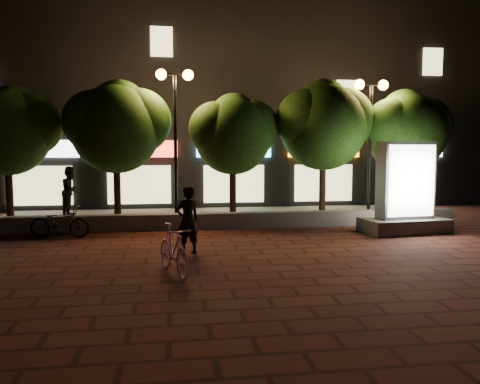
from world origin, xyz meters
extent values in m
plane|color=#55251A|center=(0.00, 0.00, 0.00)|extent=(80.00, 80.00, 0.00)
cube|color=slate|center=(0.00, 4.00, 0.25)|extent=(16.00, 0.45, 0.50)
cube|color=slate|center=(0.00, 6.50, 0.04)|extent=(16.00, 5.00, 0.08)
cube|color=black|center=(0.00, 13.00, 5.00)|extent=(28.00, 8.00, 10.00)
cube|color=white|center=(-7.00, 8.94, 2.60)|extent=(3.20, 0.12, 0.70)
cube|color=beige|center=(-7.00, 8.94, 1.10)|extent=(2.60, 0.10, 1.60)
cube|color=red|center=(-3.00, 8.94, 2.60)|extent=(3.20, 0.12, 0.70)
cube|color=beige|center=(-3.00, 8.94, 1.10)|extent=(2.60, 0.10, 1.60)
cube|color=#56CFE4|center=(1.00, 8.94, 2.60)|extent=(3.20, 0.12, 0.70)
cube|color=beige|center=(1.00, 8.94, 1.10)|extent=(2.60, 0.10, 1.60)
cube|color=orange|center=(5.00, 8.94, 2.60)|extent=(3.20, 0.12, 0.70)
cube|color=beige|center=(5.00, 8.94, 1.10)|extent=(2.60, 0.10, 1.60)
cube|color=silver|center=(9.00, 8.94, 2.60)|extent=(3.20, 0.12, 0.70)
cube|color=beige|center=(9.00, 8.94, 1.10)|extent=(2.60, 0.10, 1.60)
cube|color=beige|center=(-2.00, 8.94, 7.00)|extent=(0.90, 0.10, 1.20)
cube|color=beige|center=(6.00, 8.94, 5.00)|extent=(0.90, 0.10, 1.20)
cube|color=beige|center=(10.00, 8.94, 6.50)|extent=(0.90, 0.10, 1.20)
cylinder|color=#321E13|center=(-7.00, 5.40, 1.21)|extent=(0.24, 0.24, 2.25)
sphere|color=#305C1B|center=(-7.00, 5.40, 3.10)|extent=(2.80, 2.80, 2.80)
sphere|color=#305C1B|center=(-6.30, 5.60, 3.40)|extent=(2.10, 2.10, 2.10)
sphere|color=#305C1B|center=(-6.90, 5.75, 3.80)|extent=(1.82, 1.82, 1.82)
cylinder|color=#321E13|center=(-3.50, 5.40, 1.25)|extent=(0.24, 0.24, 2.34)
sphere|color=#305C1B|center=(-3.50, 5.40, 3.25)|extent=(3.00, 3.00, 3.00)
sphere|color=#305C1B|center=(-2.75, 5.60, 3.54)|extent=(2.25, 2.25, 2.25)
sphere|color=#305C1B|center=(-4.17, 5.25, 3.50)|extent=(2.10, 2.10, 2.10)
sphere|color=#305C1B|center=(-3.40, 5.75, 4.00)|extent=(1.95, 1.95, 1.95)
cylinder|color=#321E13|center=(0.50, 5.40, 1.18)|extent=(0.24, 0.24, 2.21)
sphere|color=#305C1B|center=(0.50, 5.40, 3.03)|extent=(2.70, 2.70, 2.70)
sphere|color=#305C1B|center=(1.17, 5.60, 3.33)|extent=(2.03, 2.03, 2.02)
sphere|color=#305C1B|center=(-0.11, 5.25, 3.28)|extent=(1.89, 1.89, 1.89)
sphere|color=#305C1B|center=(0.60, 5.75, 3.70)|extent=(1.76, 1.76, 1.76)
cylinder|color=#321E13|center=(3.80, 5.40, 1.30)|extent=(0.24, 0.24, 2.43)
sphere|color=#305C1B|center=(3.80, 5.40, 3.36)|extent=(3.10, 3.10, 3.10)
sphere|color=#305C1B|center=(4.58, 5.60, 3.66)|extent=(2.33, 2.33, 2.33)
sphere|color=#305C1B|center=(3.10, 5.25, 3.61)|extent=(2.17, 2.17, 2.17)
sphere|color=#305C1B|center=(3.90, 5.75, 4.14)|extent=(2.01, 2.02, 2.02)
cylinder|color=#321E13|center=(7.00, 5.40, 1.23)|extent=(0.24, 0.24, 2.29)
sphere|color=#305C1B|center=(7.00, 5.40, 3.17)|extent=(2.90, 2.90, 2.90)
sphere|color=#305C1B|center=(7.72, 5.60, 3.47)|extent=(2.18, 2.17, 2.17)
sphere|color=#305C1B|center=(6.35, 5.25, 3.42)|extent=(2.03, 2.03, 2.03)
sphere|color=#305C1B|center=(7.10, 5.75, 3.90)|extent=(1.89, 1.88, 1.88)
cylinder|color=black|center=(-1.50, 5.20, 2.58)|extent=(0.12, 0.12, 5.00)
cylinder|color=black|center=(-1.50, 5.20, 5.08)|extent=(0.90, 0.08, 0.08)
sphere|color=gold|center=(-1.95, 5.20, 5.08)|extent=(0.36, 0.36, 0.36)
sphere|color=gold|center=(-1.05, 5.20, 5.08)|extent=(0.36, 0.36, 0.36)
cylinder|color=black|center=(5.50, 5.20, 2.48)|extent=(0.12, 0.12, 4.80)
cylinder|color=black|center=(5.50, 5.20, 4.88)|extent=(0.90, 0.08, 0.08)
sphere|color=gold|center=(5.05, 5.20, 4.88)|extent=(0.36, 0.36, 0.36)
sphere|color=gold|center=(5.95, 5.20, 4.88)|extent=(0.36, 0.36, 0.36)
cube|color=slate|center=(5.48, 2.45, 0.22)|extent=(2.72, 1.59, 0.43)
cube|color=#4C4C51|center=(5.48, 2.45, 1.62)|extent=(1.78, 0.79, 2.37)
cube|color=white|center=(5.52, 2.14, 1.62)|extent=(1.56, 0.23, 2.16)
cube|color=white|center=(5.44, 2.76, 1.62)|extent=(1.56, 0.23, 2.16)
imported|color=#F1A1D8|center=(-1.60, -1.60, 0.51)|extent=(1.00, 1.77, 1.02)
imported|color=black|center=(-1.25, 0.24, 0.84)|extent=(0.72, 0.63, 1.67)
imported|color=black|center=(-4.86, 3.00, 0.46)|extent=(1.83, 0.92, 0.92)
imported|color=black|center=(-5.42, 7.30, 1.01)|extent=(0.83, 1.00, 1.86)
camera|label=1|loc=(-1.58, -11.06, 2.51)|focal=35.10mm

